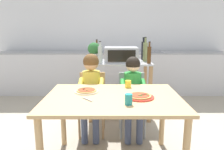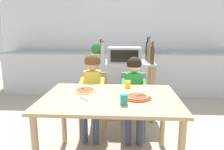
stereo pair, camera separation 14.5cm
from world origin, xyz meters
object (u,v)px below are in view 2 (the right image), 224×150
(bottle_slim_sauce, at_px, (103,54))
(pizza_plate_cream, at_px, (85,90))
(child_in_yellow_shirt, at_px, (92,85))
(bottle_squat_spirits, at_px, (148,50))
(pizza_plate_red_rimmed, at_px, (137,97))
(drinking_cup_teal, at_px, (124,100))
(kitchen_island_cart, at_px, (123,80))
(bottle_dark_olive_oil, at_px, (152,55))
(dining_chair_right, at_px, (133,99))
(drinking_cup_yellow, at_px, (128,84))
(bottle_clear_vinegar, at_px, (149,52))
(child_in_green_shirt, at_px, (134,88))
(potted_herb_plant, at_px, (97,52))
(dining_chair_left, at_px, (94,98))
(dining_table, at_px, (110,106))
(toaster_oven, at_px, (124,55))
(serving_spoon, at_px, (84,99))
(bottle_brown_beer, at_px, (101,52))

(bottle_slim_sauce, distance_m, pizza_plate_cream, 1.02)
(child_in_yellow_shirt, bearing_deg, bottle_squat_spirits, 49.91)
(bottle_slim_sauce, bearing_deg, pizza_plate_red_rimmed, -69.42)
(pizza_plate_cream, height_order, drinking_cup_teal, drinking_cup_teal)
(kitchen_island_cart, height_order, bottle_dark_olive_oil, bottle_dark_olive_oil)
(dining_chair_right, height_order, drinking_cup_yellow, drinking_cup_yellow)
(bottle_clear_vinegar, relative_size, child_in_green_shirt, 0.37)
(bottle_dark_olive_oil, height_order, potted_herb_plant, bottle_dark_olive_oil)
(dining_chair_left, bearing_deg, dining_table, -69.73)
(toaster_oven, height_order, drinking_cup_yellow, toaster_oven)
(pizza_plate_red_rimmed, height_order, drinking_cup_yellow, drinking_cup_yellow)
(bottle_slim_sauce, bearing_deg, potted_herb_plant, 131.53)
(bottle_clear_vinegar, distance_m, drinking_cup_yellow, 1.11)
(bottle_squat_spirits, relative_size, bottle_slim_sauce, 1.12)
(bottle_slim_sauce, height_order, drinking_cup_yellow, bottle_slim_sauce)
(bottle_slim_sauce, relative_size, bottle_clear_vinegar, 0.86)
(drinking_cup_teal, relative_size, serving_spoon, 0.67)
(dining_table, bearing_deg, kitchen_island_cart, 85.29)
(potted_herb_plant, xyz_separation_m, pizza_plate_cream, (0.01, -1.09, -0.30))
(kitchen_island_cart, distance_m, pizza_plate_red_rimmed, 1.37)
(dining_chair_left, relative_size, child_in_green_shirt, 0.78)
(potted_herb_plant, distance_m, dining_table, 1.34)
(bottle_clear_vinegar, xyz_separation_m, serving_spoon, (-0.75, -1.46, -0.30))
(bottle_squat_spirits, distance_m, bottle_dark_olive_oil, 0.44)
(dining_chair_right, relative_size, pizza_plate_cream, 3.34)
(drinking_cup_teal, bearing_deg, drinking_cup_yellow, 86.22)
(bottle_clear_vinegar, xyz_separation_m, drinking_cup_yellow, (-0.34, -1.03, -0.26))
(dining_table, xyz_separation_m, pizza_plate_red_rimmed, (0.26, -0.03, 0.11))
(bottle_brown_beer, bearing_deg, kitchen_island_cart, -18.09)
(child_in_yellow_shirt, xyz_separation_m, drinking_cup_yellow, (0.45, -0.29, 0.09))
(bottle_squat_spirits, height_order, serving_spoon, bottle_squat_spirits)
(dining_chair_right, relative_size, pizza_plate_red_rimmed, 2.96)
(bottle_squat_spirits, xyz_separation_m, pizza_plate_red_rimmed, (-0.26, -1.59, -0.29))
(drinking_cup_teal, distance_m, drinking_cup_yellow, 0.56)
(pizza_plate_red_rimmed, xyz_separation_m, drinking_cup_teal, (-0.12, -0.19, 0.03))
(bottle_brown_beer, relative_size, drinking_cup_teal, 3.59)
(bottle_dark_olive_oil, xyz_separation_m, drinking_cup_teal, (-0.40, -1.35, -0.24))
(dining_table, relative_size, dining_chair_right, 1.62)
(dining_table, bearing_deg, child_in_yellow_shirt, 113.62)
(bottle_brown_beer, height_order, bottle_slim_sauce, bottle_brown_beer)
(bottle_brown_beer, height_order, drinking_cup_teal, bottle_brown_beer)
(dining_chair_left, distance_m, pizza_plate_cream, 0.65)
(bottle_brown_beer, distance_m, pizza_plate_red_rimmed, 1.58)
(dining_chair_left, relative_size, drinking_cup_teal, 8.61)
(bottle_slim_sauce, relative_size, dining_chair_right, 0.40)
(potted_herb_plant, bearing_deg, pizza_plate_red_rimmed, -67.24)
(drinking_cup_teal, relative_size, drinking_cup_yellow, 1.17)
(dining_chair_left, distance_m, child_in_green_shirt, 0.58)
(serving_spoon, bearing_deg, pizza_plate_red_rimmed, 8.03)
(pizza_plate_red_rimmed, bearing_deg, bottle_squat_spirits, 80.91)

